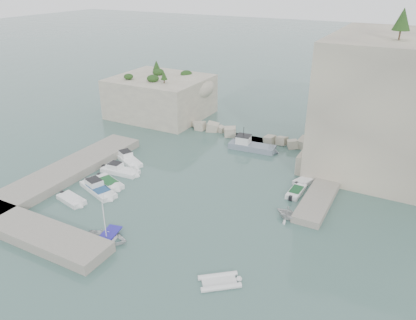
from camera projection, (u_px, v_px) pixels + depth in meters
The scene contains 21 objects.
ground at pixel (183, 203), 46.23m from camera, with size 400.00×400.00×0.00m, color #456761.
cliff_terrace at pixel (335, 158), 54.48m from camera, with size 8.00×10.00×2.50m, color beige.
outcrop_west at pixel (161, 97), 73.33m from camera, with size 16.00×14.00×7.00m, color beige.
quay_west at pixel (67, 171), 52.52m from camera, with size 5.00×24.00×1.10m, color #9E9689.
quay_south at pixel (32, 231), 40.33m from camera, with size 18.00×4.00×1.10m, color #9E9689.
ledge_east at pixel (324, 190), 48.24m from camera, with size 3.00×16.00×0.80m, color #9E9689.
breakwater at pixel (250, 134), 63.93m from camera, with size 28.00×3.00×1.40m, color beige.
motorboat_a at pixel (128, 162), 56.43m from camera, with size 6.16×1.83×1.40m, color white, non-canonical shape.
motorboat_b at pixel (121, 173), 53.22m from camera, with size 5.64×1.85×1.40m, color white, non-canonical shape.
motorboat_c at pixel (109, 184), 50.33m from camera, with size 5.09×1.85×0.70m, color white, non-canonical shape.
motorboat_d at pixel (98, 192), 48.71m from camera, with size 6.44×1.92×1.40m, color white, non-canonical shape.
motorboat_e at pixel (72, 202), 46.56m from camera, with size 4.10×1.68×0.70m, color white, non-canonical shape.
rowboat at pixel (107, 241), 39.76m from camera, with size 3.10×4.34×0.90m, color white.
inflatable_dinghy at pixel (219, 283), 34.35m from camera, with size 3.79×1.84×0.44m, color silver, non-canonical shape.
tender_east_a at pixel (288, 219), 43.30m from camera, with size 2.60×3.02×1.59m, color silver.
tender_east_b at pixel (296, 194), 48.26m from camera, with size 4.14×1.41×0.70m, color white, non-canonical shape.
tender_east_c at pixel (307, 181), 51.06m from camera, with size 4.68×1.51×0.70m, color silver, non-canonical shape.
tender_east_d at pixel (314, 178), 52.01m from camera, with size 1.57×4.17×1.61m, color white.
work_boat at pixel (252, 150), 60.20m from camera, with size 7.52×2.22×2.20m, color slate, non-canonical shape.
rowboat_mast at pixel (104, 219), 38.69m from camera, with size 0.10×0.10×4.20m, color white.
vegetation at pixel (404, 25), 50.49m from camera, with size 53.48×13.88×13.40m.
Camera 1 is at (21.42, -33.73, 23.95)m, focal length 35.00 mm.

